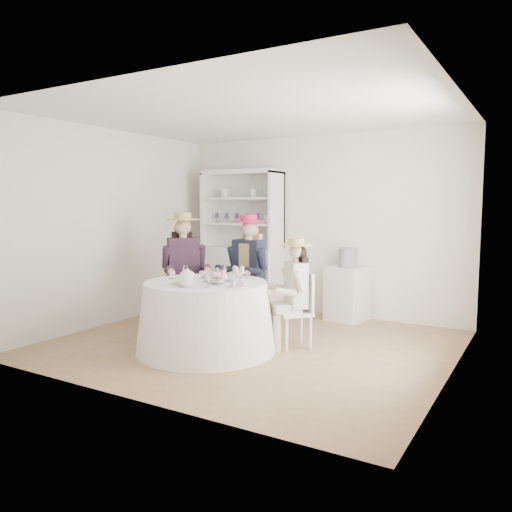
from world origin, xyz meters
The scene contains 23 objects.
ground centered at (0.00, 0.00, 0.00)m, with size 4.50×4.50×0.00m, color olive.
ceiling centered at (0.00, 0.00, 2.70)m, with size 4.50×4.50×0.00m, color white.
wall_back centered at (0.00, 2.00, 1.35)m, with size 4.50×4.50×0.00m, color silver.
wall_front centered at (0.00, -2.00, 1.35)m, with size 4.50×4.50×0.00m, color silver.
wall_left centered at (-2.25, 0.00, 1.35)m, with size 4.50×4.50×0.00m, color silver.
wall_right centered at (2.25, 0.00, 1.35)m, with size 4.50×4.50×0.00m, color silver.
tea_table centered at (-0.30, -0.51, 0.40)m, with size 1.58×1.58×0.80m.
hutch centered at (-1.23, 1.77, 0.78)m, with size 1.50×1.00×2.20m.
side_table centered at (0.55, 1.75, 0.39)m, with size 0.50×0.50×0.77m, color silver.
hatbox centered at (0.55, 1.75, 0.91)m, with size 0.27×0.27×0.27m, color black.
guest_left centered at (-1.11, 0.11, 0.88)m, with size 0.67×0.65×1.56m.
guest_mid centered at (-0.37, 0.51, 0.87)m, with size 0.56×0.58×1.53m.
guest_right centered at (0.51, 0.11, 0.72)m, with size 0.54×0.54×1.28m.
spare_chair centered at (-0.67, 0.99, 0.50)m, with size 0.42×0.42×0.93m.
teacup_a centered at (-0.48, -0.32, 0.83)m, with size 0.10×0.10×0.08m, color white.
teacup_b centered at (-0.38, -0.25, 0.83)m, with size 0.07×0.07×0.07m, color white.
teacup_c centered at (-0.06, -0.36, 0.83)m, with size 0.09×0.09×0.07m, color white.
flower_bowl centered at (-0.12, -0.55, 0.82)m, with size 0.23×0.23×0.06m, color white.
flower_arrangement centered at (-0.09, -0.54, 0.88)m, with size 0.17×0.17×0.06m.
table_teapot centered at (-0.26, -0.89, 0.88)m, with size 0.27×0.19×0.20m.
sandwich_plate centered at (-0.40, -0.83, 0.81)m, with size 0.24×0.24×0.05m.
cupcake_stand centered at (0.20, -0.62, 0.87)m, with size 0.23×0.23×0.21m.
stemware_set centered at (-0.30, -0.51, 0.87)m, with size 0.81×0.78×0.15m.
Camera 1 is at (3.02, -5.01, 1.66)m, focal length 35.00 mm.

